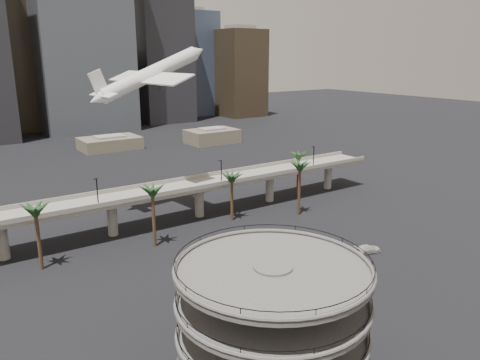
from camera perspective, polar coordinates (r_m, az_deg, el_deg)
ground at (r=70.90m, az=10.36°, el=-18.44°), size 700.00×700.00×0.00m
parking_ramp at (r=55.69m, az=3.92°, el=-16.40°), size 22.20×22.20×17.35m
overpass at (r=109.71m, az=-10.03°, el=-1.83°), size 130.00×9.30×14.70m
palm_trees at (r=107.19m, az=-2.74°, el=0.18°), size 76.40×18.40×14.00m
low_buildings at (r=193.25m, az=-19.04°, el=3.55°), size 135.00×27.50×6.80m
skyline at (r=264.45m, az=-22.65°, el=14.56°), size 269.00×86.00×113.37m
airborne_jet at (r=117.78m, az=-10.86°, el=12.50°), size 33.38×30.23×14.89m
car_a at (r=80.91m, az=6.83°, el=-13.10°), size 4.95×3.88×1.58m
car_b at (r=88.13m, az=7.73°, el=-10.71°), size 4.57×3.38×1.44m
car_c at (r=98.87m, az=15.30°, el=-8.11°), size 5.94×3.47×1.62m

